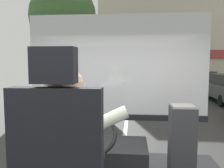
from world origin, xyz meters
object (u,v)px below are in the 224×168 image
bus_driver (68,147)px  fare_box (182,145)px  steering_console (97,160)px  parked_car_green (200,80)px

bus_driver → fare_box: size_ratio=0.90×
bus_driver → steering_console: bearing=90.0°
bus_driver → parked_car_green: (5.48, 16.72, -0.83)m
steering_console → parked_car_green: bearing=70.7°
bus_driver → parked_car_green: size_ratio=0.17×
steering_console → parked_car_green: steering_console is taller
steering_console → bus_driver: bearing=-90.0°
steering_console → fare_box: bearing=0.3°
bus_driver → steering_console: 1.21m
bus_driver → parked_car_green: bearing=71.9°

